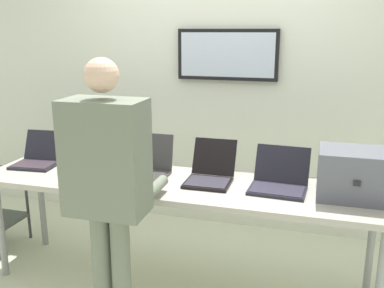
% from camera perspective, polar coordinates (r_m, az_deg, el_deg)
% --- Properties ---
extents(ground, '(8.00, 8.00, 0.04)m').
position_cam_1_polar(ground, '(3.32, -1.71, -18.12)').
color(ground, beige).
extents(back_wall, '(8.00, 0.11, 2.69)m').
position_cam_1_polar(back_wall, '(3.90, 3.34, 8.37)').
color(back_wall, silver).
rests_on(back_wall, ground).
extents(workbench, '(2.78, 0.70, 0.78)m').
position_cam_1_polar(workbench, '(2.98, -1.82, -5.92)').
color(workbench, '#A7A296').
rests_on(workbench, ground).
extents(equipment_box, '(0.44, 0.35, 0.30)m').
position_cam_1_polar(equipment_box, '(2.82, 20.61, -3.70)').
color(equipment_box, '#575B65').
rests_on(equipment_box, workbench).
extents(laptop_station_0, '(0.35, 0.36, 0.23)m').
position_cam_1_polar(laptop_station_0, '(3.52, -19.53, -1.66)').
color(laptop_station_0, '#20202A').
rests_on(laptop_station_0, workbench).
extents(laptop_station_1, '(0.39, 0.40, 0.24)m').
position_cam_1_polar(laptop_station_1, '(3.30, -12.96, -2.26)').
color(laptop_station_1, black).
rests_on(laptop_station_1, workbench).
extents(laptop_station_2, '(0.31, 0.32, 0.28)m').
position_cam_1_polar(laptop_station_2, '(3.09, -5.83, -2.93)').
color(laptop_station_2, '#3A393C').
rests_on(laptop_station_2, workbench).
extents(laptop_station_3, '(0.31, 0.39, 0.26)m').
position_cam_1_polar(laptop_station_3, '(2.96, 2.44, -3.77)').
color(laptop_station_3, black).
rests_on(laptop_station_3, workbench).
extents(laptop_station_4, '(0.37, 0.37, 0.25)m').
position_cam_1_polar(laptop_station_4, '(2.87, 11.39, -4.67)').
color(laptop_station_4, black).
rests_on(laptop_station_4, workbench).
extents(person, '(0.44, 0.58, 1.65)m').
position_cam_1_polar(person, '(2.43, -11.04, -4.38)').
color(person, slate).
rests_on(person, ground).
extents(coffee_mug, '(0.08, 0.08, 0.09)m').
position_cam_1_polar(coffee_mug, '(3.03, -16.15, -4.23)').
color(coffee_mug, '#C44137').
rests_on(coffee_mug, workbench).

